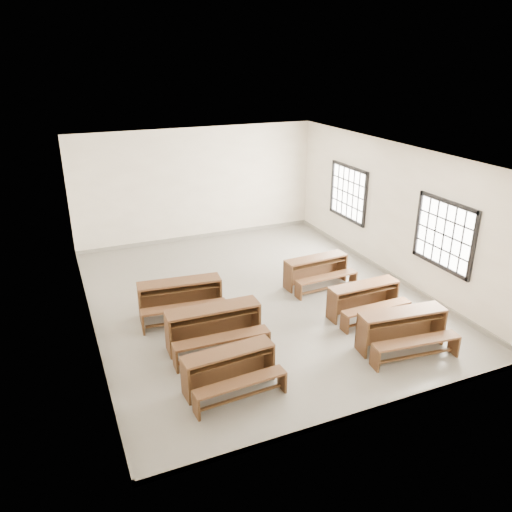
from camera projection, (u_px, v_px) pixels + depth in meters
name	position (u px, v px, depth m)	size (l,w,h in m)	color
room	(260.00, 205.00, 10.38)	(8.50, 8.50, 3.20)	gray
desk_set_0	(230.00, 367.00, 8.00)	(1.55, 0.87, 0.68)	brown
desk_set_1	(214.00, 324.00, 9.14)	(1.76, 0.95, 0.78)	brown
desk_set_2	(180.00, 296.00, 10.23)	(1.77, 1.05, 0.76)	brown
desk_set_3	(403.00, 327.00, 9.09)	(1.72, 1.03, 0.74)	brown
desk_set_4	(364.00, 298.00, 10.26)	(1.54, 0.82, 0.69)	brown
desk_set_5	(317.00, 269.00, 11.60)	(1.57, 0.88, 0.69)	brown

